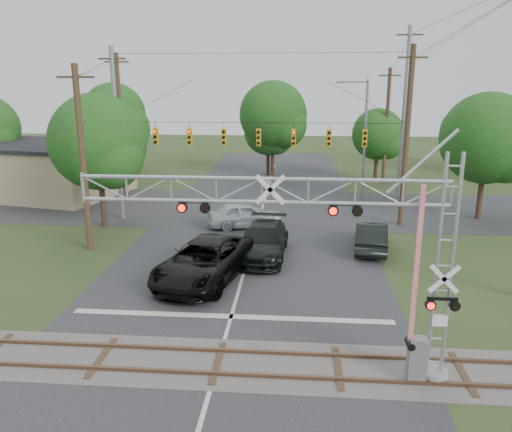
# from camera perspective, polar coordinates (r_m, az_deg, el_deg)

# --- Properties ---
(ground) EXTENTS (160.00, 160.00, 0.00)m
(ground) POSITION_cam_1_polar(r_m,az_deg,el_deg) (15.85, -5.59, -20.22)
(ground) COLOR #2A3E1C
(ground) RESTS_ON ground
(road_main) EXTENTS (14.00, 90.00, 0.02)m
(road_main) POSITION_cam_1_polar(r_m,az_deg,el_deg) (24.62, -1.50, -6.83)
(road_main) COLOR #292A2C
(road_main) RESTS_ON ground
(road_cross) EXTENTS (90.00, 12.00, 0.02)m
(road_cross) POSITION_cam_1_polar(r_m,az_deg,el_deg) (37.94, 0.75, 0.95)
(road_cross) COLOR #292A2C
(road_cross) RESTS_ON ground
(railroad_track) EXTENTS (90.00, 3.20, 0.17)m
(railroad_track) POSITION_cam_1_polar(r_m,az_deg,el_deg) (17.48, -4.40, -16.41)
(railroad_track) COLOR #554E4A
(railroad_track) RESTS_ON ground
(crossing_gantry) EXTENTS (11.50, 0.93, 7.24)m
(crossing_gantry) POSITION_cam_1_polar(r_m,az_deg,el_deg) (15.14, 8.74, -2.90)
(crossing_gantry) COLOR gray
(crossing_gantry) RESTS_ON ground
(traffic_signal_span) EXTENTS (19.34, 0.36, 11.50)m
(traffic_signal_span) POSITION_cam_1_polar(r_m,az_deg,el_deg) (32.96, 1.84, 8.99)
(traffic_signal_span) COLOR gray
(traffic_signal_span) RESTS_ON ground
(pickup_black) EXTENTS (4.69, 7.42, 1.91)m
(pickup_black) POSITION_cam_1_polar(r_m,az_deg,el_deg) (23.91, -5.91, -5.16)
(pickup_black) COLOR black
(pickup_black) RESTS_ON ground
(car_dark) EXTENTS (2.80, 6.19, 1.76)m
(car_dark) POSITION_cam_1_polar(r_m,az_deg,el_deg) (27.04, 0.82, -2.86)
(car_dark) COLOR black
(car_dark) RESTS_ON ground
(sedan_silver) EXTENTS (5.26, 3.22, 1.67)m
(sedan_silver) POSITION_cam_1_polar(r_m,az_deg,el_deg) (32.61, -1.23, 0.14)
(sedan_silver) COLOR #ADB1B5
(sedan_silver) RESTS_ON ground
(suv_dark) EXTENTS (2.36, 5.10, 1.62)m
(suv_dark) POSITION_cam_1_polar(r_m,az_deg,el_deg) (28.89, 13.02, -2.24)
(suv_dark) COLOR black
(suv_dark) RESTS_ON ground
(commercial_building) EXTENTS (20.14, 13.19, 4.34)m
(commercial_building) POSITION_cam_1_polar(r_m,az_deg,el_deg) (47.96, -25.78, 5.04)
(commercial_building) COLOR #9B8A67
(commercial_building) RESTS_ON ground
(streetlight) EXTENTS (2.54, 0.26, 9.52)m
(streetlight) POSITION_cam_1_polar(r_m,az_deg,el_deg) (41.07, 12.09, 9.21)
(streetlight) COLOR gray
(streetlight) RESTS_ON ground
(utility_poles) EXTENTS (26.69, 26.60, 14.26)m
(utility_poles) POSITION_cam_1_polar(r_m,az_deg,el_deg) (35.11, 6.42, 10.02)
(utility_poles) COLOR #3D2B1C
(utility_poles) RESTS_ON ground
(treeline) EXTENTS (58.63, 28.60, 9.76)m
(treeline) POSITION_cam_1_polar(r_m,az_deg,el_deg) (46.73, 2.60, 10.46)
(treeline) COLOR #3B261B
(treeline) RESTS_ON ground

